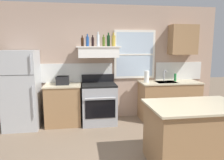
# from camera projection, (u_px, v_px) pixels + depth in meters

# --- Properties ---
(back_wall) EXTENTS (5.40, 0.11, 2.70)m
(back_wall) POSITION_uv_depth(u_px,v_px,m) (109.00, 63.00, 4.98)
(back_wall) COLOR tan
(back_wall) RESTS_ON ground_plane
(refrigerator) EXTENTS (0.70, 0.72, 1.67)m
(refrigerator) POSITION_uv_depth(u_px,v_px,m) (22.00, 90.00, 4.41)
(refrigerator) COLOR #B7BABC
(refrigerator) RESTS_ON ground_plane
(counter_left_of_stove) EXTENTS (0.79, 0.63, 0.91)m
(counter_left_of_stove) POSITION_uv_depth(u_px,v_px,m) (63.00, 104.00, 4.65)
(counter_left_of_stove) COLOR #9E754C
(counter_left_of_stove) RESTS_ON ground_plane
(toaster) EXTENTS (0.30, 0.20, 0.19)m
(toaster) POSITION_uv_depth(u_px,v_px,m) (63.00, 80.00, 4.55)
(toaster) COLOR black
(toaster) RESTS_ON counter_left_of_stove
(stove_range) EXTENTS (0.76, 0.69, 1.09)m
(stove_range) POSITION_uv_depth(u_px,v_px,m) (99.00, 103.00, 4.73)
(stove_range) COLOR #9EA0A5
(stove_range) RESTS_ON ground_plane
(range_hood_shelf) EXTENTS (0.96, 0.52, 0.24)m
(range_hood_shelf) POSITION_uv_depth(u_px,v_px,m) (98.00, 52.00, 4.64)
(range_hood_shelf) COLOR white
(bottle_brown_stout) EXTENTS (0.06, 0.06, 0.24)m
(bottle_brown_stout) POSITION_uv_depth(u_px,v_px,m) (82.00, 42.00, 4.59)
(bottle_brown_stout) COLOR #381E0F
(bottle_brown_stout) RESTS_ON range_hood_shelf
(bottle_blue_liqueur) EXTENTS (0.07, 0.07, 0.27)m
(bottle_blue_liqueur) POSITION_uv_depth(u_px,v_px,m) (87.00, 41.00, 4.54)
(bottle_blue_liqueur) COLOR #1E478C
(bottle_blue_liqueur) RESTS_ON range_hood_shelf
(bottle_balsamic_dark) EXTENTS (0.06, 0.06, 0.24)m
(bottle_balsamic_dark) POSITION_uv_depth(u_px,v_px,m) (93.00, 42.00, 4.58)
(bottle_balsamic_dark) COLOR black
(bottle_balsamic_dark) RESTS_ON range_hood_shelf
(bottle_clear_tall) EXTENTS (0.06, 0.06, 0.32)m
(bottle_clear_tall) POSITION_uv_depth(u_px,v_px,m) (98.00, 40.00, 4.58)
(bottle_clear_tall) COLOR silver
(bottle_clear_tall) RESTS_ON range_hood_shelf
(bottle_olive_oil_square) EXTENTS (0.06, 0.06, 0.25)m
(bottle_olive_oil_square) POSITION_uv_depth(u_px,v_px,m) (104.00, 41.00, 4.61)
(bottle_olive_oil_square) COLOR #4C601E
(bottle_olive_oil_square) RESTS_ON range_hood_shelf
(bottle_dark_green_wine) EXTENTS (0.07, 0.07, 0.30)m
(bottle_dark_green_wine) POSITION_uv_depth(u_px,v_px,m) (108.00, 41.00, 4.67)
(bottle_dark_green_wine) COLOR #143819
(bottle_dark_green_wine) RESTS_ON range_hood_shelf
(bottle_champagne_gold_foil) EXTENTS (0.08, 0.08, 0.30)m
(bottle_champagne_gold_foil) POSITION_uv_depth(u_px,v_px,m) (114.00, 41.00, 4.61)
(bottle_champagne_gold_foil) COLOR #B29333
(bottle_champagne_gold_foil) RESTS_ON range_hood_shelf
(counter_right_with_sink) EXTENTS (1.43, 0.63, 0.91)m
(counter_right_with_sink) POSITION_uv_depth(u_px,v_px,m) (169.00, 100.00, 5.01)
(counter_right_with_sink) COLOR #9E754C
(counter_right_with_sink) RESTS_ON ground_plane
(sink_faucet) EXTENTS (0.03, 0.17, 0.28)m
(sink_faucet) POSITION_uv_depth(u_px,v_px,m) (164.00, 74.00, 4.99)
(sink_faucet) COLOR silver
(sink_faucet) RESTS_ON counter_right_with_sink
(paper_towel_roll) EXTENTS (0.11, 0.11, 0.27)m
(paper_towel_roll) POSITION_uv_depth(u_px,v_px,m) (147.00, 77.00, 4.84)
(paper_towel_roll) COLOR white
(paper_towel_roll) RESTS_ON counter_right_with_sink
(dish_soap_bottle) EXTENTS (0.06, 0.06, 0.18)m
(dish_soap_bottle) POSITION_uv_depth(u_px,v_px,m) (175.00, 77.00, 5.05)
(dish_soap_bottle) COLOR #268C3F
(dish_soap_bottle) RESTS_ON counter_right_with_sink
(kitchen_island) EXTENTS (1.40, 0.90, 0.91)m
(kitchen_island) POSITION_uv_depth(u_px,v_px,m) (194.00, 134.00, 3.07)
(kitchen_island) COLOR #9E754C
(kitchen_island) RESTS_ON ground_plane
(upper_cabinet_right) EXTENTS (0.64, 0.32, 0.70)m
(upper_cabinet_right) POSITION_uv_depth(u_px,v_px,m) (183.00, 40.00, 4.97)
(upper_cabinet_right) COLOR #9E754C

